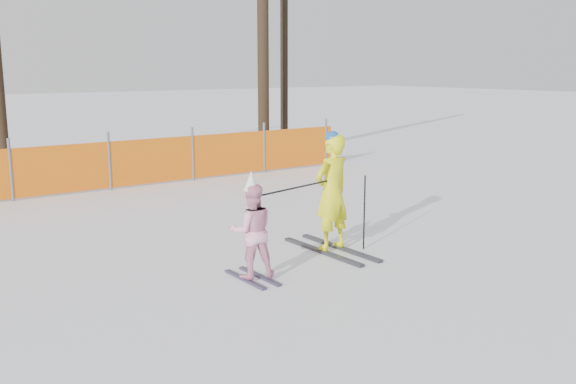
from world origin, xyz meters
The scene contains 6 objects.
ground centered at (0.00, 0.00, 0.00)m, with size 120.00×120.00×0.00m, color white.
adult centered at (0.90, 0.67, 0.86)m, with size 0.65×1.70×1.74m.
child centered at (-0.70, 0.30, 0.63)m, with size 0.70×0.88×1.37m.
ski_poles centered at (0.65, 0.48, 0.83)m, with size 1.94×0.34×1.09m.
safety_fence centered at (-1.88, 7.07, 0.56)m, with size 16.19×0.06×1.25m.
tree_trunks centered at (4.11, 10.17, 3.17)m, with size 8.11×2.81×7.37m.
Camera 1 is at (-4.87, -6.18, 2.62)m, focal length 40.00 mm.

